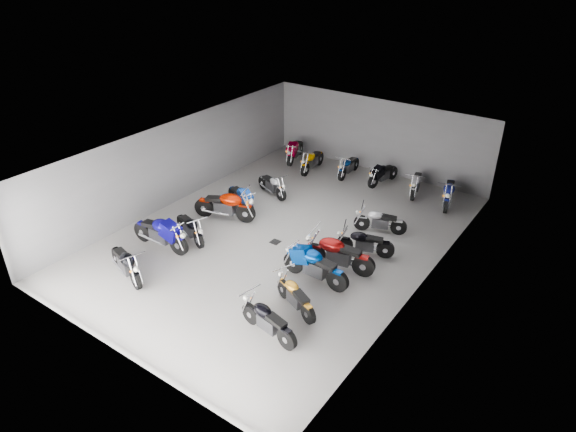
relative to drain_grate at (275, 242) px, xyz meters
The scene contains 24 objects.
ground 0.50m from the drain_grate, 90.00° to the left, with size 14.00×14.00×0.00m, color #989590.
wall_back 7.67m from the drain_grate, 90.00° to the left, with size 10.00×0.10×3.20m, color slate.
wall_left 5.27m from the drain_grate, behind, with size 0.10×14.00×3.20m, color slate.
wall_right 5.27m from the drain_grate, ahead, with size 0.10×14.00×3.20m, color slate.
ceiling 3.25m from the drain_grate, 90.00° to the left, with size 10.00×14.00×0.04m, color black.
drain_grate is the anchor object (origin of this frame).
motorcycle_left_a 4.93m from the drain_grate, 120.07° to the right, with size 2.04×0.78×0.92m.
motorcycle_left_b 3.83m from the drain_grate, 139.47° to the right, with size 2.35×0.48×1.03m.
motorcycle_left_c 2.94m from the drain_grate, 148.37° to the right, with size 1.86×0.79×0.85m.
motorcycle_left_d 2.51m from the drain_grate, behind, with size 2.27×0.92×1.03m.
motorcycle_left_e 2.77m from the drain_grate, 154.46° to the left, with size 1.88×0.96×0.88m.
motorcycle_left_f 3.66m from the drain_grate, 128.27° to the left, with size 1.78×0.73×0.81m.
motorcycle_right_a 4.64m from the drain_grate, 55.88° to the right, with size 1.96×0.51×0.87m.
motorcycle_right_b 3.64m from the drain_grate, 44.63° to the right, with size 1.75×0.86×0.82m.
motorcycle_right_c 2.60m from the drain_grate, 25.92° to the right, with size 2.28×0.45×1.00m.
motorcycle_right_d 2.60m from the drain_grate, ahead, with size 2.32×0.62×1.02m.
motorcycle_right_e 3.04m from the drain_grate, 19.90° to the left, with size 1.82×0.87×0.85m.
motorcycle_right_f 3.72m from the drain_grate, 45.96° to the left, with size 1.76×0.79×0.81m.
motorcycle_back_a 7.30m from the drain_grate, 119.34° to the left, with size 0.74×2.04×0.92m.
motorcycle_back_b 6.26m from the drain_grate, 111.42° to the left, with size 0.45×2.01×0.88m.
motorcycle_back_c 6.33m from the drain_grate, 96.44° to the left, with size 0.39×1.87×0.82m.
motorcycle_back_d 6.45m from the drain_grate, 82.16° to the left, with size 0.53×1.86×0.83m.
motorcycle_back_e 6.74m from the drain_grate, 69.25° to the left, with size 0.62×1.92×0.86m.
motorcycle_back_f 7.20m from the drain_grate, 58.14° to the left, with size 0.70×2.12×0.95m.
Camera 1 is at (8.96, -12.42, 9.19)m, focal length 32.00 mm.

